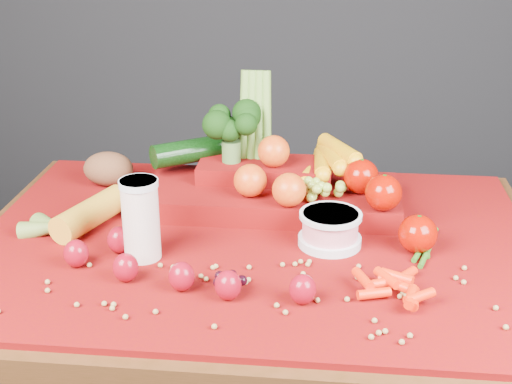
# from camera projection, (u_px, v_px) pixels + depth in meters

# --- Properties ---
(table) EXTENTS (1.10, 0.80, 0.75)m
(table) POSITION_uv_depth(u_px,v_px,m) (255.00, 287.00, 1.40)
(table) COLOR #331F0B
(table) RESTS_ON ground
(red_cloth) EXTENTS (1.05, 0.75, 0.01)m
(red_cloth) POSITION_uv_depth(u_px,v_px,m) (255.00, 241.00, 1.36)
(red_cloth) COLOR #680C03
(red_cloth) RESTS_ON table
(milk_glass) EXTENTS (0.07, 0.07, 0.15)m
(milk_glass) POSITION_uv_depth(u_px,v_px,m) (141.00, 217.00, 1.26)
(milk_glass) COLOR beige
(milk_glass) RESTS_ON red_cloth
(yogurt_bowl) EXTENTS (0.12, 0.12, 0.06)m
(yogurt_bowl) POSITION_uv_depth(u_px,v_px,m) (330.00, 228.00, 1.32)
(yogurt_bowl) COLOR silver
(yogurt_bowl) RESTS_ON red_cloth
(strawberry_scatter) EXTENTS (0.44, 0.18, 0.05)m
(strawberry_scatter) POSITION_uv_depth(u_px,v_px,m) (169.00, 267.00, 1.20)
(strawberry_scatter) COLOR maroon
(strawberry_scatter) RESTS_ON red_cloth
(dark_grape_cluster) EXTENTS (0.06, 0.05, 0.03)m
(dark_grape_cluster) POSITION_uv_depth(u_px,v_px,m) (230.00, 283.00, 1.18)
(dark_grape_cluster) COLOR black
(dark_grape_cluster) RESTS_ON red_cloth
(soybean_scatter) EXTENTS (0.84, 0.24, 0.01)m
(soybean_scatter) POSITION_uv_depth(u_px,v_px,m) (242.00, 291.00, 1.17)
(soybean_scatter) COLOR #A08045
(soybean_scatter) RESTS_ON red_cloth
(corn_ear) EXTENTS (0.23, 0.26, 0.06)m
(corn_ear) POSITION_uv_depth(u_px,v_px,m) (66.00, 223.00, 1.37)
(corn_ear) COLOR gold
(corn_ear) RESTS_ON red_cloth
(potato) EXTENTS (0.11, 0.08, 0.08)m
(potato) POSITION_uv_depth(u_px,v_px,m) (108.00, 169.00, 1.59)
(potato) COLOR brown
(potato) RESTS_ON red_cloth
(baby_carrot_pile) EXTENTS (0.17, 0.17, 0.03)m
(baby_carrot_pile) POSITION_uv_depth(u_px,v_px,m) (387.00, 285.00, 1.17)
(baby_carrot_pile) COLOR red
(baby_carrot_pile) RESTS_ON red_cloth
(green_bean_pile) EXTENTS (0.14, 0.12, 0.01)m
(green_bean_pile) POSITION_uv_depth(u_px,v_px,m) (428.00, 247.00, 1.31)
(green_bean_pile) COLOR #276216
(green_bean_pile) RESTS_ON red_cloth
(produce_mound) EXTENTS (0.58, 0.38, 0.27)m
(produce_mound) POSITION_uv_depth(u_px,v_px,m) (279.00, 180.00, 1.47)
(produce_mound) COLOR #680C03
(produce_mound) RESTS_ON red_cloth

